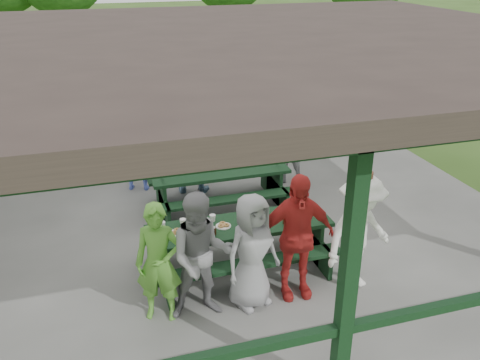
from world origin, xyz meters
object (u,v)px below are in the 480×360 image
object	(u,v)px
contestant_grey_mid	(252,252)
spectator_lblue	(192,152)
picnic_table_near	(240,240)
contestant_white_fedora	(359,233)
contestant_green	(159,263)
spectator_blue	(135,150)
picnic_table_far	(220,184)
farm_trailer	(143,85)
contestant_grey_left	(202,257)
spectator_grey	(287,145)
contestant_red	(296,237)
pickup_truck	(223,77)

from	to	relation	value
contestant_grey_mid	spectator_lblue	size ratio (longest dim) A/B	0.98
picnic_table_near	contestant_white_fedora	bearing A→B (deg)	-32.41
contestant_green	spectator_blue	world-z (taller)	spectator_blue
spectator_lblue	picnic_table_far	bearing A→B (deg)	132.12
farm_trailer	spectator_blue	bearing A→B (deg)	-114.23
contestant_grey_mid	contestant_grey_left	bearing A→B (deg)	163.46
spectator_lblue	picnic_table_near	bearing A→B (deg)	112.71
spectator_lblue	spectator_blue	bearing A→B (deg)	-1.20
contestant_grey_mid	spectator_grey	bearing A→B (deg)	42.72
contestant_green	contestant_grey_mid	distance (m)	1.20
contestant_red	spectator_blue	bearing A→B (deg)	117.68
picnic_table_near	contestant_grey_left	size ratio (longest dim) A/B	1.54
contestant_green	contestant_white_fedora	world-z (taller)	contestant_white_fedora
picnic_table_far	contestant_grey_left	distance (m)	3.05
pickup_truck	contestant_white_fedora	bearing A→B (deg)	-172.77
picnic_table_near	spectator_lblue	bearing A→B (deg)	92.12
contestant_grey_left	spectator_grey	xyz separation A→B (m)	(2.61, 3.67, -0.08)
contestant_green	contestant_grey_left	bearing A→B (deg)	7.51
spectator_lblue	spectator_blue	distance (m)	1.11
picnic_table_far	spectator_lblue	bearing A→B (deg)	111.53
picnic_table_near	pickup_truck	distance (m)	9.59
picnic_table_far	contestant_grey_left	world-z (taller)	contestant_grey_left
picnic_table_near	contestant_white_fedora	world-z (taller)	contestant_white_fedora
contestant_green	contestant_red	size ratio (longest dim) A/B	0.90
picnic_table_far	farm_trailer	bearing A→B (deg)	93.56
contestant_green	spectator_blue	xyz separation A→B (m)	(0.14, 4.02, 0.03)
spectator_grey	picnic_table_far	bearing A→B (deg)	42.97
contestant_green	spectator_grey	xyz separation A→B (m)	(3.14, 3.56, -0.02)
contestant_white_fedora	spectator_grey	size ratio (longest dim) A/B	1.13
contestant_red	spectator_blue	size ratio (longest dim) A/B	1.07
contestant_grey_mid	contestant_white_fedora	distance (m)	1.51
pickup_truck	spectator_grey	bearing A→B (deg)	-171.58
picnic_table_near	spectator_grey	world-z (taller)	spectator_grey
spectator_lblue	farm_trailer	world-z (taller)	spectator_lblue
contestant_green	contestant_red	distance (m)	1.82
contestant_green	spectator_lblue	bearing A→B (deg)	90.82
spectator_blue	contestant_grey_left	bearing A→B (deg)	113.80
contestant_grey_mid	spectator_grey	distance (m)	4.13
contestant_green	contestant_grey_mid	world-z (taller)	contestant_green
picnic_table_far	contestant_grey_mid	bearing A→B (deg)	-96.41
contestant_green	pickup_truck	bearing A→B (deg)	89.58
contestant_red	spectator_grey	size ratio (longest dim) A/B	1.15
contestant_grey_left	contestant_grey_mid	xyz separation A→B (m)	(0.66, 0.03, -0.06)
contestant_grey_left	contestant_white_fedora	bearing A→B (deg)	4.37
contestant_green	contestant_grey_mid	bearing A→B (deg)	15.24
contestant_white_fedora	farm_trailer	distance (m)	10.65
contestant_grey_mid	spectator_lblue	distance (m)	3.68
picnic_table_far	pickup_truck	xyz separation A→B (m)	(2.02, 7.32, 0.25)
contestant_grey_mid	spectator_grey	xyz separation A→B (m)	(1.94, 3.64, -0.02)
spectator_grey	farm_trailer	xyz separation A→B (m)	(-2.10, 6.80, -0.21)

